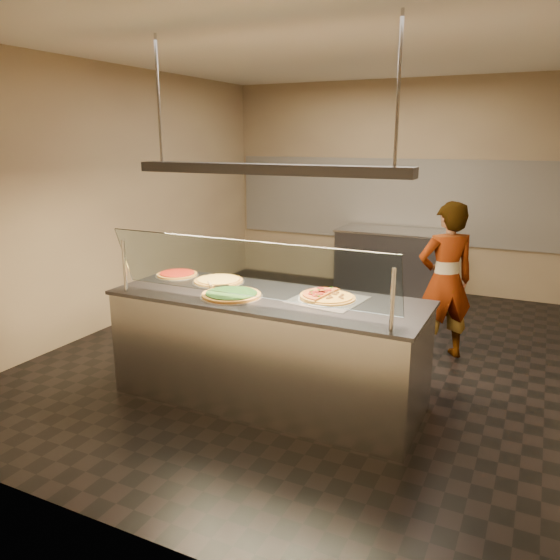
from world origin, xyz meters
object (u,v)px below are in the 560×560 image
at_px(pizza_tomato, 177,274).
at_px(heat_lamp_housing, 267,169).
at_px(pizza_spatula, 215,285).
at_px(pizza_cheese, 219,280).
at_px(sneeze_guard, 246,270).
at_px(serving_counter, 268,349).
at_px(pizza_spinach, 232,294).
at_px(half_pizza_sausage, 340,298).
at_px(perforated_tray, 327,299).
at_px(worker, 445,281).
at_px(prep_table, 390,262).
at_px(half_pizza_pepperoni, 315,294).

xyz_separation_m(pizza_tomato, heat_lamp_housing, (1.08, -0.24, 1.01)).
bearing_deg(heat_lamp_housing, pizza_spatula, 178.16).
bearing_deg(pizza_cheese, sneeze_guard, -42.76).
distance_m(serving_counter, pizza_tomato, 1.20).
relative_size(serving_counter, pizza_tomato, 6.47).
xyz_separation_m(pizza_cheese, pizza_spatula, (0.09, -0.19, 0.01)).
distance_m(sneeze_guard, pizza_tomato, 1.26).
bearing_deg(pizza_spinach, half_pizza_sausage, 16.50).
bearing_deg(pizza_spatula, perforated_tray, 5.19).
distance_m(half_pizza_sausage, worker, 1.64).
bearing_deg(half_pizza_sausage, prep_table, 98.24).
bearing_deg(half_pizza_sausage, pizza_spinach, -163.50).
bearing_deg(sneeze_guard, heat_lamp_housing, 90.00).
relative_size(pizza_spinach, pizza_tomato, 1.28).
relative_size(pizza_cheese, pizza_tomato, 1.16).
height_order(half_pizza_pepperoni, half_pizza_sausage, half_pizza_pepperoni).
height_order(serving_counter, half_pizza_sausage, half_pizza_sausage).
distance_m(half_pizza_sausage, pizza_spinach, 0.88).
bearing_deg(pizza_tomato, pizza_spatula, -21.94).
relative_size(sneeze_guard, pizza_spinach, 4.59).
relative_size(sneeze_guard, half_pizza_sausage, 5.11).
xyz_separation_m(serving_counter, perforated_tray, (0.49, 0.11, 0.47)).
bearing_deg(worker, perforated_tray, 31.73).
bearing_deg(pizza_cheese, heat_lamp_housing, -19.41).
relative_size(pizza_spinach, pizza_cheese, 1.10).
height_order(serving_counter, pizza_spinach, pizza_spinach).
bearing_deg(heat_lamp_housing, serving_counter, 0.00).
relative_size(pizza_tomato, pizza_spatula, 1.43).
relative_size(serving_counter, prep_table, 1.74).
xyz_separation_m(serving_counter, half_pizza_pepperoni, (0.38, 0.11, 0.50)).
distance_m(prep_table, heat_lamp_housing, 4.02).
bearing_deg(serving_counter, pizza_tomato, 167.25).
xyz_separation_m(half_pizza_pepperoni, prep_table, (-0.32, 3.63, -0.50)).
relative_size(half_pizza_sausage, heat_lamp_housing, 0.20).
xyz_separation_m(pizza_cheese, prep_table, (0.66, 3.53, -0.48)).
bearing_deg(half_pizza_sausage, sneeze_guard, -142.56).
height_order(pizza_tomato, prep_table, pizza_tomato).
bearing_deg(pizza_cheese, pizza_tomato, 176.11).
height_order(worker, heat_lamp_housing, heat_lamp_housing).
height_order(perforated_tray, half_pizza_sausage, half_pizza_sausage).
bearing_deg(pizza_spinach, sneeze_guard, -38.23).
relative_size(perforated_tray, prep_table, 0.40).
distance_m(sneeze_guard, pizza_spinach, 0.43).
relative_size(perforated_tray, half_pizza_pepperoni, 1.28).
bearing_deg(sneeze_guard, serving_counter, 90.00).
height_order(sneeze_guard, heat_lamp_housing, heat_lamp_housing).
distance_m(pizza_spinach, pizza_tomato, 0.91).
height_order(serving_counter, pizza_tomato, pizza_tomato).
height_order(pizza_cheese, pizza_tomato, same).
xyz_separation_m(half_pizza_sausage, worker, (0.57, 1.53, -0.16)).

